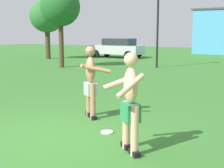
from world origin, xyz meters
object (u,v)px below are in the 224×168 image
Objects in this scene: player_in_green at (130,101)px; frisbee at (107,132)px; car_silver_near_post at (118,48)px; tree_near_building at (47,17)px; player_with_cap at (91,79)px; tree_left_field at (60,7)px; lamp_post at (158,12)px.

player_in_green is 6.69× the size of frisbee.
tree_near_building is at bearing -138.41° from car_silver_near_post.
tree_near_building reaches higher than player_with_cap.
player_in_green is 20.67m from car_silver_near_post.
tree_left_field is 1.01× the size of tree_near_building.
lamp_post reaches higher than player_in_green.
tree_near_building reaches higher than player_in_green.
player_with_cap is 0.37× the size of tree_near_building.
tree_near_building is (-12.45, 12.84, 2.35)m from player_with_cap.
lamp_post is at bearing 106.54° from frisbee.
player_with_cap is at bearing -63.63° from car_silver_near_post.
tree_left_field is 6.60m from tree_near_building.
lamp_post is 1.11× the size of tree_left_field.
player_with_cap is 11.49m from lamp_post.
car_silver_near_post is 0.94× the size of tree_near_building.
frisbee is at bearing -62.31° from car_silver_near_post.
tree_near_building is at bearing 137.78° from tree_left_field.
car_silver_near_post is (-9.99, 18.10, -0.06)m from player_in_green.
tree_near_building is (-4.88, 4.43, -0.19)m from tree_left_field.
player_in_green is 0.33× the size of lamp_post.
player_in_green is at bearing -46.77° from tree_left_field.
player_with_cap is at bearing -45.89° from tree_near_building.
player_with_cap reaches higher than frisbee.
car_silver_near_post is (-9.14, 17.41, 0.81)m from frisbee.
player_with_cap is at bearing -48.02° from tree_left_field.
tree_near_building is at bearing 169.23° from lamp_post.
player_with_cap is 2.32m from player_in_green.
player_in_green is 13.86m from tree_left_field.
player_with_cap reaches higher than player_in_green.
player_with_cap is 6.78× the size of frisbee.
player_with_cap is 1.01× the size of player_in_green.
tree_left_field is (-9.33, 9.92, 2.59)m from player_in_green.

